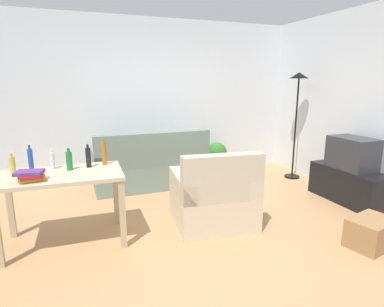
{
  "coord_description": "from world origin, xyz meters",
  "views": [
    {
      "loc": [
        -1.35,
        -3.29,
        1.68
      ],
      "look_at": [
        0.1,
        0.5,
        0.75
      ],
      "focal_mm": 29.87,
      "sensor_mm": 36.0,
      "label": 1
    }
  ],
  "objects": [
    {
      "name": "wall_right",
      "position": [
        2.6,
        0.0,
        1.35
      ],
      "size": [
        0.1,
        4.4,
        2.7
      ],
      "primitive_type": "cube",
      "color": "silver",
      "rests_on": "ground_plane"
    },
    {
      "name": "storage_box",
      "position": [
        1.46,
        -1.12,
        0.15
      ],
      "size": [
        0.54,
        0.44,
        0.3
      ],
      "primitive_type": "cube",
      "rotation": [
        0.0,
        0.0,
        0.23
      ],
      "color": "olive",
      "rests_on": "ground_plane"
    },
    {
      "name": "bottle_clear",
      "position": [
        -1.56,
        0.3,
        0.85
      ],
      "size": [
        0.05,
        0.05,
        0.22
      ],
      "color": "silver",
      "rests_on": "desk"
    },
    {
      "name": "bottle_squat",
      "position": [
        -1.94,
        0.29,
        0.85
      ],
      "size": [
        0.06,
        0.06,
        0.21
      ],
      "color": "#BCB24C",
      "rests_on": "desk"
    },
    {
      "name": "bottle_blue",
      "position": [
        -1.76,
        0.23,
        0.89
      ],
      "size": [
        0.05,
        0.05,
        0.29
      ],
      "color": "#2347A3",
      "rests_on": "desk"
    },
    {
      "name": "bottle_green",
      "position": [
        -1.39,
        0.2,
        0.86
      ],
      "size": [
        0.06,
        0.06,
        0.23
      ],
      "color": "#1E722D",
      "rests_on": "desk"
    },
    {
      "name": "tv_stand",
      "position": [
        2.25,
        -0.07,
        0.24
      ],
      "size": [
        0.44,
        1.1,
        0.48
      ],
      "rotation": [
        0.0,
        0.0,
        1.57
      ],
      "color": "black",
      "rests_on": "ground_plane"
    },
    {
      "name": "couch",
      "position": [
        -0.2,
        1.59,
        0.31
      ],
      "size": [
        1.76,
        0.84,
        0.92
      ],
      "rotation": [
        0.0,
        0.0,
        3.14
      ],
      "color": "slate",
      "rests_on": "ground_plane"
    },
    {
      "name": "wall_rear",
      "position": [
        0.0,
        2.2,
        1.35
      ],
      "size": [
        5.2,
        0.1,
        2.7
      ],
      "primitive_type": "cube",
      "color": "silver",
      "rests_on": "ground_plane"
    },
    {
      "name": "tv",
      "position": [
        2.25,
        -0.07,
        0.7
      ],
      "size": [
        0.41,
        0.6,
        0.44
      ],
      "rotation": [
        0.0,
        0.0,
        1.57
      ],
      "color": "#2D2D33",
      "rests_on": "tv_stand"
    },
    {
      "name": "bottle_dark",
      "position": [
        -1.2,
        0.24,
        0.87
      ],
      "size": [
        0.05,
        0.05,
        0.25
      ],
      "color": "black",
      "rests_on": "desk"
    },
    {
      "name": "bottle_amber",
      "position": [
        -1.03,
        0.29,
        0.89
      ],
      "size": [
        0.05,
        0.05,
        0.29
      ],
      "color": "#9E6019",
      "rests_on": "desk"
    },
    {
      "name": "desk",
      "position": [
        -1.48,
        0.1,
        0.65
      ],
      "size": [
        1.22,
        0.74,
        0.76
      ],
      "rotation": [
        0.0,
        0.0,
        -0.03
      ],
      "color": "#C6B28E",
      "rests_on": "ground_plane"
    },
    {
      "name": "potted_plant",
      "position": [
        1.13,
        1.9,
        0.33
      ],
      "size": [
        0.36,
        0.36,
        0.57
      ],
      "color": "brown",
      "rests_on": "ground_plane"
    },
    {
      "name": "ground_plane",
      "position": [
        0.0,
        0.0,
        -0.01
      ],
      "size": [
        5.2,
        4.4,
        0.02
      ],
      "primitive_type": "cube",
      "color": "tan"
    },
    {
      "name": "book_stack",
      "position": [
        -1.74,
        -0.08,
        0.81
      ],
      "size": [
        0.28,
        0.22,
        0.1
      ],
      "color": "#B7932D",
      "rests_on": "desk"
    },
    {
      "name": "armchair",
      "position": [
        0.16,
        -0.08,
        0.32
      ],
      "size": [
        1.0,
        0.94,
        0.92
      ],
      "rotation": [
        0.0,
        0.0,
        3.02
      ],
      "color": "beige",
      "rests_on": "ground_plane"
    },
    {
      "name": "torchiere_lamp",
      "position": [
        2.25,
        1.15,
        1.41
      ],
      "size": [
        0.32,
        0.32,
        1.81
      ],
      "color": "black",
      "rests_on": "ground_plane"
    }
  ]
}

